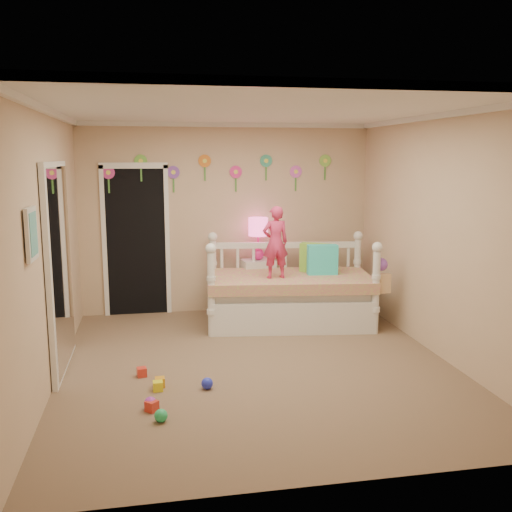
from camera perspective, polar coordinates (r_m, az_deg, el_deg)
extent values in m
cube|color=#7F684C|center=(6.05, 0.11, -10.86)|extent=(4.00, 4.50, 0.01)
cube|color=white|center=(5.67, 0.12, 14.52)|extent=(4.00, 4.50, 0.01)
cube|color=tan|center=(7.92, -2.90, 3.78)|extent=(4.00, 0.01, 2.60)
cube|color=tan|center=(5.70, -20.05, 0.79)|extent=(0.01, 4.50, 2.60)
cube|color=tan|center=(6.39, 18.03, 1.83)|extent=(0.01, 4.50, 2.60)
cube|color=#29D1CA|center=(7.40, 6.67, -0.37)|extent=(0.40, 0.17, 0.39)
cube|color=#8FD942|center=(7.54, 5.98, -0.18)|extent=(0.41, 0.35, 0.38)
imported|color=#E03364|center=(7.09, 1.96, 1.38)|extent=(0.35, 0.24, 0.91)
cube|color=white|center=(7.96, 0.21, -2.98)|extent=(0.47, 0.38, 0.73)
sphere|color=#E91F83|center=(7.88, 0.22, 0.18)|extent=(0.16, 0.16, 0.16)
cylinder|color=#E91F83|center=(7.85, 0.22, 1.40)|extent=(0.02, 0.02, 0.34)
cylinder|color=#FC4B9B|center=(7.82, 0.22, 2.96)|extent=(0.27, 0.27, 0.25)
cube|color=black|center=(7.87, -11.93, 1.60)|extent=(0.90, 0.04, 2.07)
cube|color=white|center=(6.03, -19.08, -1.10)|extent=(0.07, 1.30, 2.10)
cube|color=white|center=(4.78, -21.60, 2.07)|extent=(0.05, 0.34, 0.42)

